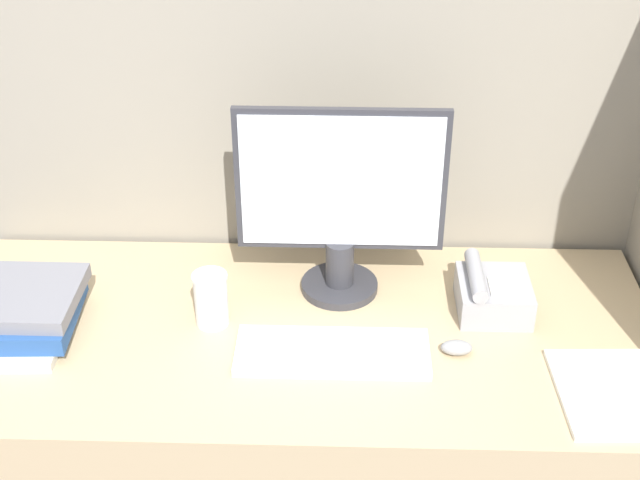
% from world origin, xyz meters
% --- Properties ---
extents(cubicle_panel_rear, '(2.04, 0.04, 1.68)m').
position_xyz_m(cubicle_panel_rear, '(0.00, 0.77, 0.84)').
color(cubicle_panel_rear, gray).
rests_on(cubicle_panel_rear, ground_plane).
extents(desk, '(1.64, 0.73, 0.75)m').
position_xyz_m(desk, '(0.00, 0.37, 0.38)').
color(desk, tan).
rests_on(desk, ground_plane).
extents(monitor, '(0.48, 0.19, 0.47)m').
position_xyz_m(monitor, '(0.09, 0.54, 0.99)').
color(monitor, '#333338').
rests_on(monitor, desk).
extents(keyboard, '(0.42, 0.16, 0.02)m').
position_xyz_m(keyboard, '(0.07, 0.28, 0.76)').
color(keyboard, silver).
rests_on(keyboard, desk).
extents(mouse, '(0.07, 0.04, 0.03)m').
position_xyz_m(mouse, '(0.35, 0.29, 0.77)').
color(mouse, gray).
rests_on(mouse, desk).
extents(coffee_cup, '(0.08, 0.08, 0.13)m').
position_xyz_m(coffee_cup, '(-0.20, 0.39, 0.82)').
color(coffee_cup, white).
rests_on(coffee_cup, desk).
extents(book_stack, '(0.22, 0.30, 0.10)m').
position_xyz_m(book_stack, '(-0.61, 0.35, 0.80)').
color(book_stack, silver).
rests_on(book_stack, desk).
extents(desk_telephone, '(0.17, 0.18, 0.11)m').
position_xyz_m(desk_telephone, '(0.44, 0.46, 0.80)').
color(desk_telephone, '#99999E').
rests_on(desk_telephone, desk).
extents(paper_pile, '(0.25, 0.28, 0.01)m').
position_xyz_m(paper_pile, '(0.66, 0.17, 0.76)').
color(paper_pile, white).
rests_on(paper_pile, desk).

